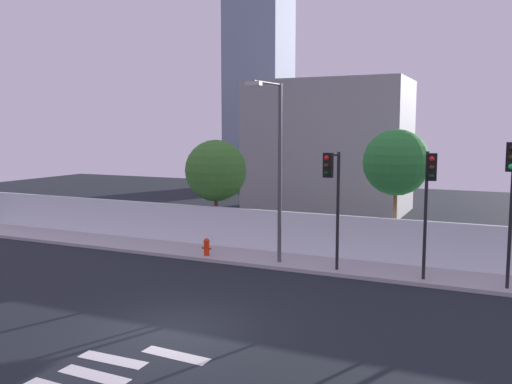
% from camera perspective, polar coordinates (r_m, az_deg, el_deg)
% --- Properties ---
extents(ground_plane, '(80.00, 80.00, 0.00)m').
position_cam_1_polar(ground_plane, '(15.82, -8.34, -13.88)').
color(ground_plane, black).
extents(sidewalk, '(36.00, 2.40, 0.15)m').
position_cam_1_polar(sidewalk, '(22.80, 3.05, -7.23)').
color(sidewalk, '#ADADAD').
rests_on(sidewalk, ground).
extents(perimeter_wall, '(36.00, 0.18, 1.80)m').
position_cam_1_polar(perimeter_wall, '(23.77, 4.22, -4.26)').
color(perimeter_wall, white).
rests_on(perimeter_wall, sidewalk).
extents(traffic_light_left, '(0.56, 1.70, 4.58)m').
position_cam_1_polar(traffic_light_left, '(19.40, 17.54, 0.36)').
color(traffic_light_left, black).
rests_on(traffic_light_left, sidewalk).
extents(traffic_light_center, '(0.35, 1.81, 4.97)m').
position_cam_1_polar(traffic_light_center, '(19.19, 25.09, 0.78)').
color(traffic_light_center, black).
rests_on(traffic_light_center, sidewalk).
extents(traffic_light_right, '(0.39, 1.11, 4.51)m').
position_cam_1_polar(traffic_light_right, '(20.42, 7.97, 0.68)').
color(traffic_light_right, black).
rests_on(traffic_light_right, sidewalk).
extents(street_lamp_curbside, '(0.62, 2.25, 7.14)m').
position_cam_1_polar(street_lamp_curbside, '(21.52, 2.12, 3.57)').
color(street_lamp_curbside, '#4C4C51').
rests_on(street_lamp_curbside, sidewalk).
extents(fire_hydrant, '(0.44, 0.26, 0.75)m').
position_cam_1_polar(fire_hydrant, '(23.45, -5.17, -5.66)').
color(fire_hydrant, red).
rests_on(fire_hydrant, sidewalk).
extents(roadside_tree_leftmost, '(2.95, 2.95, 5.01)m').
position_cam_1_polar(roadside_tree_leftmost, '(26.22, -4.21, 2.23)').
color(roadside_tree_leftmost, brown).
rests_on(roadside_tree_leftmost, ground).
extents(roadside_tree_midleft, '(2.74, 2.74, 5.52)m').
position_cam_1_polar(roadside_tree_midleft, '(23.30, 14.41, 2.98)').
color(roadside_tree_midleft, brown).
rests_on(roadside_tree_midleft, ground).
extents(low_building_distant, '(10.51, 6.00, 8.73)m').
position_cam_1_polar(low_building_distant, '(37.57, 7.55, 4.77)').
color(low_building_distant, gray).
rests_on(low_building_distant, ground).
extents(tower_on_skyline, '(5.41, 5.00, 32.81)m').
position_cam_1_polar(tower_on_skyline, '(53.70, 0.32, 18.28)').
color(tower_on_skyline, gray).
rests_on(tower_on_skyline, ground).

